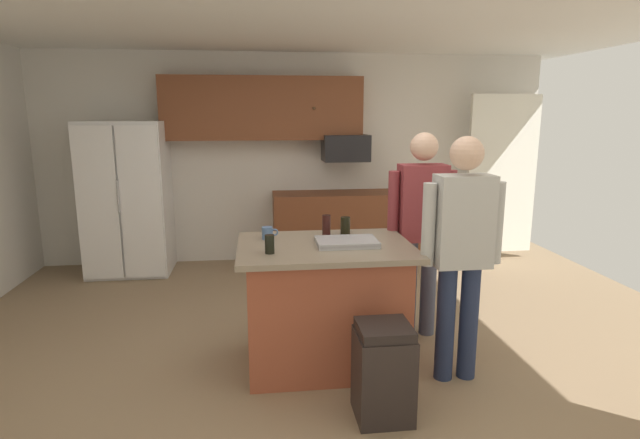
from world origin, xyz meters
TOP-DOWN VIEW (x-y plane):
  - floor at (0.00, 0.00)m, footprint 7.04×7.04m
  - ceiling at (0.00, 0.00)m, footprint 7.04×7.04m
  - back_wall at (0.00, 2.80)m, footprint 6.40×0.10m
  - french_door_window_panel at (2.60, 2.40)m, footprint 0.90×0.06m
  - cabinet_run_upper at (-0.40, 2.60)m, footprint 2.40×0.38m
  - cabinet_run_lower at (0.60, 2.48)m, footprint 1.80×0.63m
  - refrigerator at (-2.00, 2.38)m, footprint 0.93×0.76m
  - microwave_over_range at (0.60, 2.50)m, footprint 0.56×0.40m
  - kitchen_island at (-0.01, -0.15)m, footprint 1.27×0.94m
  - person_guest_left at (0.85, 0.26)m, footprint 0.57×0.23m
  - person_guest_right at (0.89, -0.49)m, footprint 0.57×0.23m
  - glass_stout_tall at (0.04, 0.10)m, footprint 0.06×0.06m
  - mug_blue_stoneware at (-0.42, 0.07)m, footprint 0.12×0.08m
  - tumbler_amber at (-0.41, -0.34)m, footprint 0.07×0.07m
  - glass_dark_ale at (0.19, 0.14)m, footprint 0.08×0.08m
  - serving_tray at (0.15, -0.18)m, footprint 0.44×0.30m
  - trash_bin at (0.26, -0.90)m, footprint 0.34×0.34m

SIDE VIEW (x-z plane):
  - floor at x=0.00m, z-range 0.00..0.00m
  - trash_bin at x=0.26m, z-range 0.00..0.61m
  - cabinet_run_lower at x=0.60m, z-range 0.00..0.90m
  - kitchen_island at x=-0.01m, z-range 0.01..0.93m
  - refrigerator at x=-2.00m, z-range 0.00..1.78m
  - serving_tray at x=0.15m, z-range 0.93..0.97m
  - mug_blue_stoneware at x=-0.42m, z-range 0.93..1.02m
  - tumbler_amber at x=-0.41m, z-range 0.93..1.05m
  - person_guest_left at x=0.85m, z-range 0.14..1.85m
  - person_guest_right at x=0.89m, z-range 0.14..1.85m
  - glass_dark_ale at x=0.19m, z-range 0.93..1.07m
  - glass_stout_tall at x=0.04m, z-range 0.93..1.09m
  - french_door_window_panel at x=2.60m, z-range 0.10..2.10m
  - back_wall at x=0.00m, z-range 0.00..2.60m
  - microwave_over_range at x=0.60m, z-range 1.29..1.61m
  - cabinet_run_upper at x=-0.40m, z-range 1.55..2.30m
  - ceiling at x=0.00m, z-range 2.60..2.60m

